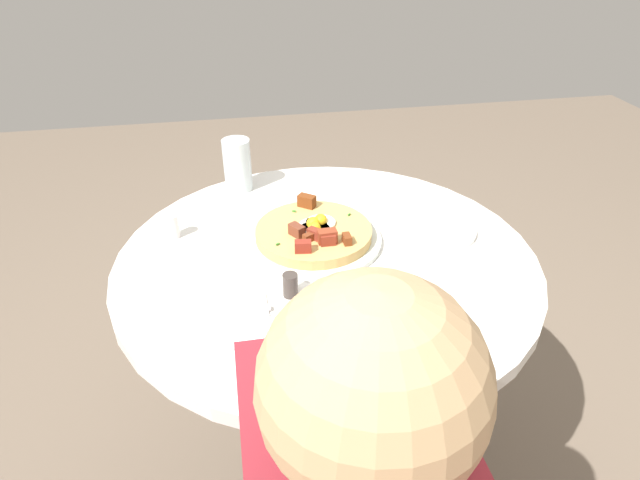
{
  "coord_description": "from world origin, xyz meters",
  "views": [
    {
      "loc": [
        -0.9,
        0.18,
        1.37
      ],
      "look_at": [
        0.03,
        0.01,
        0.77
      ],
      "focal_mm": 30.13,
      "sensor_mm": 36.0,
      "label": 1
    }
  ],
  "objects_px": {
    "dining_table": "(326,321)",
    "pizza_plate": "(314,240)",
    "breakfast_pizza": "(314,232)",
    "pepper_shaker": "(290,285)",
    "bread_plate": "(435,229)",
    "knife": "(220,328)",
    "water_glass": "(237,165)",
    "salt_shaker": "(172,226)",
    "fork": "(219,314)"
  },
  "relations": [
    {
      "from": "pizza_plate",
      "to": "knife",
      "type": "relative_size",
      "value": 1.59
    },
    {
      "from": "dining_table",
      "to": "bread_plate",
      "type": "xyz_separation_m",
      "value": [
        0.05,
        -0.25,
        0.18
      ]
    },
    {
      "from": "fork",
      "to": "pepper_shaker",
      "type": "bearing_deg",
      "value": -164.79
    },
    {
      "from": "knife",
      "to": "water_glass",
      "type": "relative_size",
      "value": 1.4
    },
    {
      "from": "fork",
      "to": "water_glass",
      "type": "height_order",
      "value": "water_glass"
    },
    {
      "from": "bread_plate",
      "to": "water_glass",
      "type": "bearing_deg",
      "value": 55.21
    },
    {
      "from": "dining_table",
      "to": "bread_plate",
      "type": "relative_size",
      "value": 4.86
    },
    {
      "from": "breakfast_pizza",
      "to": "salt_shaker",
      "type": "height_order",
      "value": "breakfast_pizza"
    },
    {
      "from": "dining_table",
      "to": "bread_plate",
      "type": "bearing_deg",
      "value": -79.36
    },
    {
      "from": "breakfast_pizza",
      "to": "pepper_shaker",
      "type": "relative_size",
      "value": 5.34
    },
    {
      "from": "pizza_plate",
      "to": "knife",
      "type": "bearing_deg",
      "value": 140.55
    },
    {
      "from": "bread_plate",
      "to": "pepper_shaker",
      "type": "height_order",
      "value": "pepper_shaker"
    },
    {
      "from": "dining_table",
      "to": "pizza_plate",
      "type": "xyz_separation_m",
      "value": [
        0.05,
        0.02,
        0.19
      ]
    },
    {
      "from": "breakfast_pizza",
      "to": "pepper_shaker",
      "type": "distance_m",
      "value": 0.18
    },
    {
      "from": "pizza_plate",
      "to": "pepper_shaker",
      "type": "bearing_deg",
      "value": 157.01
    },
    {
      "from": "water_glass",
      "to": "salt_shaker",
      "type": "bearing_deg",
      "value": 143.67
    },
    {
      "from": "pepper_shaker",
      "to": "bread_plate",
      "type": "bearing_deg",
      "value": -64.0
    },
    {
      "from": "knife",
      "to": "salt_shaker",
      "type": "distance_m",
      "value": 0.33
    },
    {
      "from": "fork",
      "to": "pepper_shaker",
      "type": "height_order",
      "value": "pepper_shaker"
    },
    {
      "from": "breakfast_pizza",
      "to": "salt_shaker",
      "type": "distance_m",
      "value": 0.3
    },
    {
      "from": "dining_table",
      "to": "water_glass",
      "type": "distance_m",
      "value": 0.44
    },
    {
      "from": "breakfast_pizza",
      "to": "bread_plate",
      "type": "height_order",
      "value": "breakfast_pizza"
    },
    {
      "from": "knife",
      "to": "pizza_plate",
      "type": "bearing_deg",
      "value": -130.66
    },
    {
      "from": "pizza_plate",
      "to": "breakfast_pizza",
      "type": "distance_m",
      "value": 0.02
    },
    {
      "from": "pepper_shaker",
      "to": "salt_shaker",
      "type": "bearing_deg",
      "value": 41.85
    },
    {
      "from": "bread_plate",
      "to": "fork",
      "type": "bearing_deg",
      "value": 113.48
    },
    {
      "from": "pepper_shaker",
      "to": "breakfast_pizza",
      "type": "bearing_deg",
      "value": -23.29
    },
    {
      "from": "breakfast_pizza",
      "to": "knife",
      "type": "height_order",
      "value": "breakfast_pizza"
    },
    {
      "from": "dining_table",
      "to": "salt_shaker",
      "type": "relative_size",
      "value": 16.25
    },
    {
      "from": "dining_table",
      "to": "fork",
      "type": "relative_size",
      "value": 4.76
    },
    {
      "from": "pizza_plate",
      "to": "pepper_shaker",
      "type": "xyz_separation_m",
      "value": [
        -0.17,
        0.07,
        0.02
      ]
    },
    {
      "from": "bread_plate",
      "to": "pepper_shaker",
      "type": "distance_m",
      "value": 0.38
    },
    {
      "from": "breakfast_pizza",
      "to": "knife",
      "type": "xyz_separation_m",
      "value": [
        -0.24,
        0.2,
        -0.02
      ]
    },
    {
      "from": "water_glass",
      "to": "dining_table",
      "type": "bearing_deg",
      "value": -154.45
    },
    {
      "from": "dining_table",
      "to": "fork",
      "type": "distance_m",
      "value": 0.33
    },
    {
      "from": "bread_plate",
      "to": "salt_shaker",
      "type": "distance_m",
      "value": 0.57
    },
    {
      "from": "salt_shaker",
      "to": "bread_plate",
      "type": "bearing_deg",
      "value": -98.01
    },
    {
      "from": "knife",
      "to": "pepper_shaker",
      "type": "height_order",
      "value": "pepper_shaker"
    },
    {
      "from": "water_glass",
      "to": "pizza_plate",
      "type": "bearing_deg",
      "value": -153.27
    },
    {
      "from": "knife",
      "to": "pepper_shaker",
      "type": "xyz_separation_m",
      "value": [
        0.07,
        -0.13,
        0.02
      ]
    },
    {
      "from": "water_glass",
      "to": "salt_shaker",
      "type": "xyz_separation_m",
      "value": [
        -0.21,
        0.15,
        -0.04
      ]
    },
    {
      "from": "pizza_plate",
      "to": "breakfast_pizza",
      "type": "relative_size",
      "value": 1.17
    },
    {
      "from": "water_glass",
      "to": "pepper_shaker",
      "type": "bearing_deg",
      "value": -171.37
    },
    {
      "from": "salt_shaker",
      "to": "pepper_shaker",
      "type": "bearing_deg",
      "value": -138.15
    },
    {
      "from": "bread_plate",
      "to": "knife",
      "type": "relative_size",
      "value": 0.98
    },
    {
      "from": "bread_plate",
      "to": "pepper_shaker",
      "type": "xyz_separation_m",
      "value": [
        -0.17,
        0.34,
        0.02
      ]
    },
    {
      "from": "water_glass",
      "to": "knife",
      "type": "bearing_deg",
      "value": 173.4
    },
    {
      "from": "pizza_plate",
      "to": "knife",
      "type": "height_order",
      "value": "pizza_plate"
    },
    {
      "from": "bread_plate",
      "to": "salt_shaker",
      "type": "relative_size",
      "value": 3.34
    },
    {
      "from": "dining_table",
      "to": "knife",
      "type": "distance_m",
      "value": 0.35
    }
  ]
}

